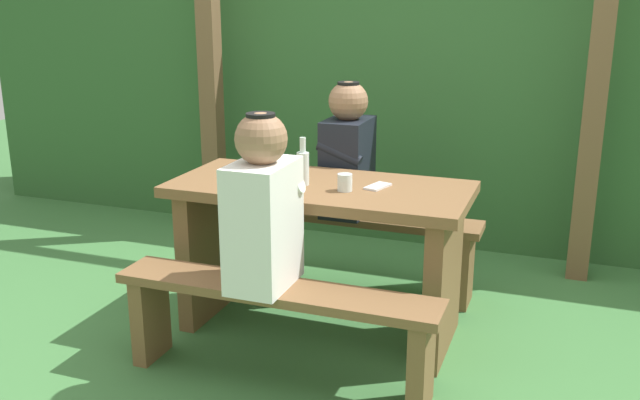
{
  "coord_description": "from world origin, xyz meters",
  "views": [
    {
      "loc": [
        1.1,
        -3.0,
        1.6
      ],
      "look_at": [
        0.0,
        0.0,
        0.66
      ],
      "focal_mm": 39.72,
      "sensor_mm": 36.0,
      "label": 1
    }
  ],
  "objects_px": {
    "bench_far": "(353,235)",
    "person_white_shirt": "(263,208)",
    "bottle_left": "(303,166)",
    "bench_near": "(276,314)",
    "drinking_glass": "(345,182)",
    "cell_phone": "(378,186)",
    "person_black_coat": "(347,154)",
    "picnic_table": "(320,232)"
  },
  "relations": [
    {
      "from": "person_black_coat",
      "to": "cell_phone",
      "type": "distance_m",
      "value": 0.58
    },
    {
      "from": "bench_near",
      "to": "cell_phone",
      "type": "xyz_separation_m",
      "value": [
        0.27,
        0.57,
        0.43
      ]
    },
    {
      "from": "person_black_coat",
      "to": "drinking_glass",
      "type": "relative_size",
      "value": 9.17
    },
    {
      "from": "bench_near",
      "to": "bottle_left",
      "type": "relative_size",
      "value": 6.24
    },
    {
      "from": "bench_far",
      "to": "person_black_coat",
      "type": "bearing_deg",
      "value": -174.96
    },
    {
      "from": "picnic_table",
      "to": "person_white_shirt",
      "type": "xyz_separation_m",
      "value": [
        -0.05,
        -0.53,
        0.27
      ]
    },
    {
      "from": "bench_near",
      "to": "person_black_coat",
      "type": "distance_m",
      "value": 1.16
    },
    {
      "from": "bench_far",
      "to": "bottle_left",
      "type": "xyz_separation_m",
      "value": [
        -0.07,
        -0.57,
        0.51
      ]
    },
    {
      "from": "bottle_left",
      "to": "cell_phone",
      "type": "xyz_separation_m",
      "value": [
        0.34,
        0.07,
        -0.08
      ]
    },
    {
      "from": "drinking_glass",
      "to": "bottle_left",
      "type": "bearing_deg",
      "value": 171.22
    },
    {
      "from": "picnic_table",
      "to": "person_white_shirt",
      "type": "height_order",
      "value": "person_white_shirt"
    },
    {
      "from": "bench_far",
      "to": "bottle_left",
      "type": "height_order",
      "value": "bottle_left"
    },
    {
      "from": "person_black_coat",
      "to": "drinking_glass",
      "type": "height_order",
      "value": "person_black_coat"
    },
    {
      "from": "bottle_left",
      "to": "person_black_coat",
      "type": "bearing_deg",
      "value": 86.67
    },
    {
      "from": "person_white_shirt",
      "to": "cell_phone",
      "type": "height_order",
      "value": "person_white_shirt"
    },
    {
      "from": "cell_phone",
      "to": "bench_far",
      "type": "bearing_deg",
      "value": 134.61
    },
    {
      "from": "person_white_shirt",
      "to": "bench_near",
      "type": "bearing_deg",
      "value": -3.86
    },
    {
      "from": "bench_far",
      "to": "bench_near",
      "type": "bearing_deg",
      "value": -90.0
    },
    {
      "from": "picnic_table",
      "to": "person_black_coat",
      "type": "xyz_separation_m",
      "value": [
        -0.04,
        0.53,
        0.27
      ]
    },
    {
      "from": "drinking_glass",
      "to": "cell_phone",
      "type": "relative_size",
      "value": 0.56
    },
    {
      "from": "person_black_coat",
      "to": "bench_near",
      "type": "bearing_deg",
      "value": -87.98
    },
    {
      "from": "cell_phone",
      "to": "drinking_glass",
      "type": "bearing_deg",
      "value": -123.24
    },
    {
      "from": "person_white_shirt",
      "to": "cell_phone",
      "type": "bearing_deg",
      "value": 60.55
    },
    {
      "from": "bench_far",
      "to": "person_white_shirt",
      "type": "xyz_separation_m",
      "value": [
        -0.05,
        -1.06,
        0.46
      ]
    },
    {
      "from": "bench_far",
      "to": "bottle_left",
      "type": "relative_size",
      "value": 6.24
    },
    {
      "from": "bench_near",
      "to": "drinking_glass",
      "type": "distance_m",
      "value": 0.67
    },
    {
      "from": "bottle_left",
      "to": "bench_far",
      "type": "bearing_deg",
      "value": 82.96
    },
    {
      "from": "bench_far",
      "to": "person_white_shirt",
      "type": "relative_size",
      "value": 1.95
    },
    {
      "from": "bench_near",
      "to": "person_white_shirt",
      "type": "distance_m",
      "value": 0.46
    },
    {
      "from": "bench_near",
      "to": "bottle_left",
      "type": "bearing_deg",
      "value": 98.11
    },
    {
      "from": "bench_near",
      "to": "drinking_glass",
      "type": "height_order",
      "value": "drinking_glass"
    },
    {
      "from": "bench_near",
      "to": "person_black_coat",
      "type": "bearing_deg",
      "value": 92.02
    },
    {
      "from": "person_white_shirt",
      "to": "cell_phone",
      "type": "distance_m",
      "value": 0.65
    },
    {
      "from": "person_black_coat",
      "to": "picnic_table",
      "type": "bearing_deg",
      "value": -85.95
    },
    {
      "from": "person_black_coat",
      "to": "cell_phone",
      "type": "height_order",
      "value": "person_black_coat"
    },
    {
      "from": "bench_near",
      "to": "person_white_shirt",
      "type": "bearing_deg",
      "value": 176.14
    },
    {
      "from": "bottle_left",
      "to": "cell_phone",
      "type": "distance_m",
      "value": 0.36
    },
    {
      "from": "bench_far",
      "to": "cell_phone",
      "type": "relative_size",
      "value": 10.0
    },
    {
      "from": "person_black_coat",
      "to": "drinking_glass",
      "type": "distance_m",
      "value": 0.63
    },
    {
      "from": "person_white_shirt",
      "to": "bench_far",
      "type": "bearing_deg",
      "value": 87.36
    },
    {
      "from": "bench_near",
      "to": "bench_far",
      "type": "height_order",
      "value": "same"
    },
    {
      "from": "drinking_glass",
      "to": "cell_phone",
      "type": "height_order",
      "value": "drinking_glass"
    }
  ]
}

